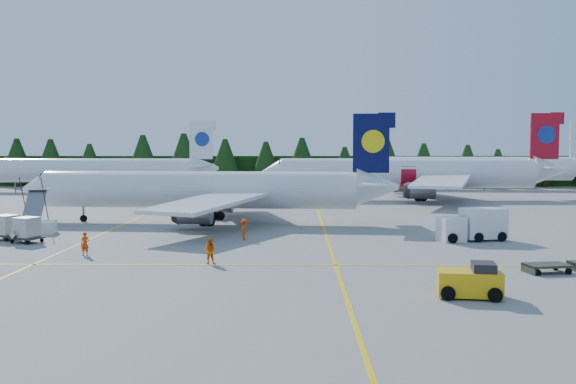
{
  "coord_description": "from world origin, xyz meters",
  "views": [
    {
      "loc": [
        3.47,
        -47.71,
        7.75
      ],
      "look_at": [
        2.57,
        13.07,
        3.5
      ],
      "focal_mm": 40.0,
      "sensor_mm": 36.0,
      "label": 1
    }
  ],
  "objects_px": {
    "airstairs": "(31,224)",
    "airliner_red": "(401,174)",
    "airliner_navy": "(192,190)",
    "service_truck": "(472,225)",
    "baggage_tug": "(471,281)"
  },
  "relations": [
    {
      "from": "service_truck",
      "to": "baggage_tug",
      "type": "relative_size",
      "value": 1.71
    },
    {
      "from": "airliner_navy",
      "to": "baggage_tug",
      "type": "distance_m",
      "value": 38.11
    },
    {
      "from": "baggage_tug",
      "to": "service_truck",
      "type": "bearing_deg",
      "value": 83.13
    },
    {
      "from": "airstairs",
      "to": "service_truck",
      "type": "distance_m",
      "value": 38.72
    },
    {
      "from": "service_truck",
      "to": "baggage_tug",
      "type": "distance_m",
      "value": 21.03
    },
    {
      "from": "airstairs",
      "to": "airliner_red",
      "type": "bearing_deg",
      "value": 33.26
    },
    {
      "from": "airliner_navy",
      "to": "service_truck",
      "type": "bearing_deg",
      "value": -21.26
    },
    {
      "from": "airstairs",
      "to": "baggage_tug",
      "type": "bearing_deg",
      "value": -47.02
    },
    {
      "from": "service_truck",
      "to": "baggage_tug",
      "type": "bearing_deg",
      "value": -118.73
    },
    {
      "from": "baggage_tug",
      "to": "airstairs",
      "type": "bearing_deg",
      "value": 152.12
    },
    {
      "from": "airliner_red",
      "to": "airstairs",
      "type": "relative_size",
      "value": 6.94
    },
    {
      "from": "airstairs",
      "to": "service_truck",
      "type": "bearing_deg",
      "value": -16.56
    },
    {
      "from": "airliner_red",
      "to": "service_truck",
      "type": "relative_size",
      "value": 7.47
    },
    {
      "from": "airstairs",
      "to": "service_truck",
      "type": "height_order",
      "value": "airstairs"
    },
    {
      "from": "airliner_navy",
      "to": "service_truck",
      "type": "xyz_separation_m",
      "value": [
        25.27,
        -12.21,
        -2.0
      ]
    }
  ]
}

